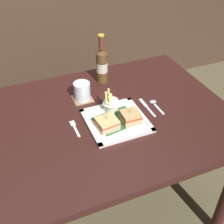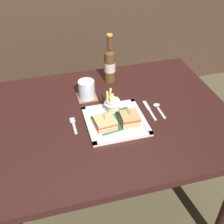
% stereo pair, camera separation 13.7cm
% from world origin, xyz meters
% --- Properties ---
extents(ground_plane, '(6.00, 6.00, 0.00)m').
position_xyz_m(ground_plane, '(0.00, 0.00, 0.00)').
color(ground_plane, brown).
extents(dining_table, '(1.21, 0.92, 0.75)m').
position_xyz_m(dining_table, '(0.00, 0.00, 0.65)').
color(dining_table, '#361915').
rests_on(dining_table, ground_plane).
extents(square_plate, '(0.28, 0.28, 0.02)m').
position_xyz_m(square_plate, '(0.02, -0.06, 0.76)').
color(square_plate, white).
rests_on(square_plate, dining_table).
extents(sandwich_half_left, '(0.10, 0.09, 0.08)m').
position_xyz_m(sandwich_half_left, '(-0.04, -0.09, 0.79)').
color(sandwich_half_left, '#E0BF7E').
rests_on(sandwich_half_left, square_plate).
extents(sandwich_half_right, '(0.08, 0.08, 0.08)m').
position_xyz_m(sandwich_half_right, '(0.08, -0.09, 0.79)').
color(sandwich_half_right, tan).
rests_on(sandwich_half_right, square_plate).
extents(fries_cup, '(0.08, 0.08, 0.11)m').
position_xyz_m(fries_cup, '(0.03, 0.02, 0.81)').
color(fries_cup, '#EDE4C7').
rests_on(fries_cup, square_plate).
extents(beer_bottle, '(0.06, 0.06, 0.28)m').
position_xyz_m(beer_bottle, '(0.09, 0.31, 0.86)').
color(beer_bottle, brown).
rests_on(beer_bottle, dining_table).
extents(drink_coaster, '(0.10, 0.10, 0.00)m').
position_xyz_m(drink_coaster, '(-0.07, 0.18, 0.75)').
color(drink_coaster, '#997351').
rests_on(drink_coaster, dining_table).
extents(water_glass, '(0.09, 0.09, 0.09)m').
position_xyz_m(water_glass, '(-0.07, 0.18, 0.80)').
color(water_glass, silver).
rests_on(water_glass, dining_table).
extents(fork, '(0.02, 0.12, 0.00)m').
position_xyz_m(fork, '(-0.18, -0.03, 0.75)').
color(fork, silver).
rests_on(fork, dining_table).
extents(knife, '(0.02, 0.16, 0.00)m').
position_xyz_m(knife, '(0.21, -0.01, 0.75)').
color(knife, silver).
rests_on(knife, dining_table).
extents(spoon, '(0.04, 0.12, 0.01)m').
position_xyz_m(spoon, '(0.25, -0.01, 0.76)').
color(spoon, silver).
rests_on(spoon, dining_table).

